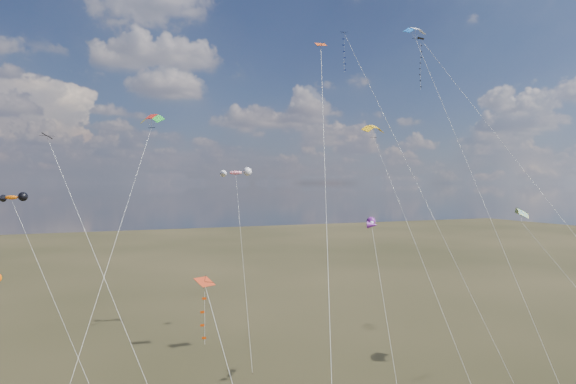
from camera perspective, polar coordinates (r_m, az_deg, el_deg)
name	(u,v)px	position (r m, az deg, el deg)	size (l,w,h in m)	color
diamond_black_high	(434,79)	(66.79, 15.94, 12.02)	(3.39, 34.56, 38.27)	black
diamond_navy_tall	(355,72)	(64.80, 7.45, 13.05)	(6.75, 22.50, 38.75)	#0E1A44
diamond_black_mid	(80,218)	(42.61, -22.09, -2.66)	(9.24, 16.28, 23.93)	black
diamond_red_low	(208,320)	(33.44, -8.93, -13.88)	(2.85, 8.95, 13.79)	#B43517
diamond_orange_center	(326,191)	(30.50, 4.19, 0.11)	(6.94, 15.25, 29.67)	#E34C16
parafoil_yellow	(374,128)	(58.61, 9.51, 7.08)	(2.80, 16.46, 26.76)	gold
parafoil_blue_white	(416,30)	(60.62, 14.05, 17.03)	(2.51, 21.23, 37.41)	blue
parafoil_striped	(522,211)	(60.50, 24.57, -1.89)	(8.08, 12.56, 17.64)	yellow
parafoil_tricolor	(151,118)	(48.85, -14.98, 7.94)	(10.70, 16.99, 26.47)	yellow
novelty_orange_black	(12,198)	(56.51, -28.34, -0.63)	(9.47, 14.78, 18.90)	#E25E07
novelty_white_purple	(372,224)	(50.40, 9.29, -3.49)	(4.41, 11.65, 16.40)	white
novelty_redwhite_stripe	(236,173)	(69.99, -5.82, 2.11)	(5.35, 17.90, 21.89)	red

